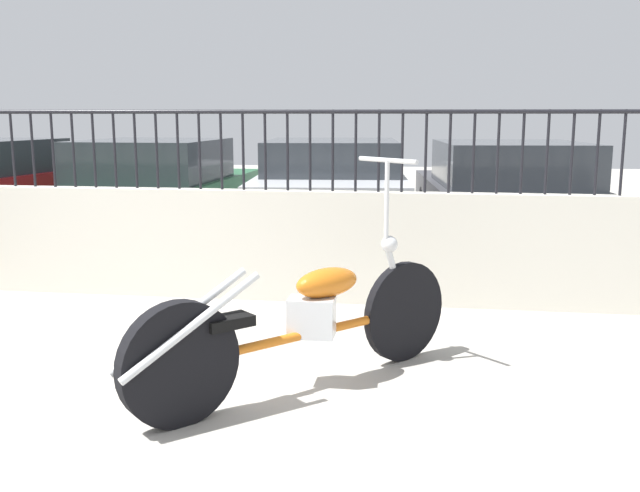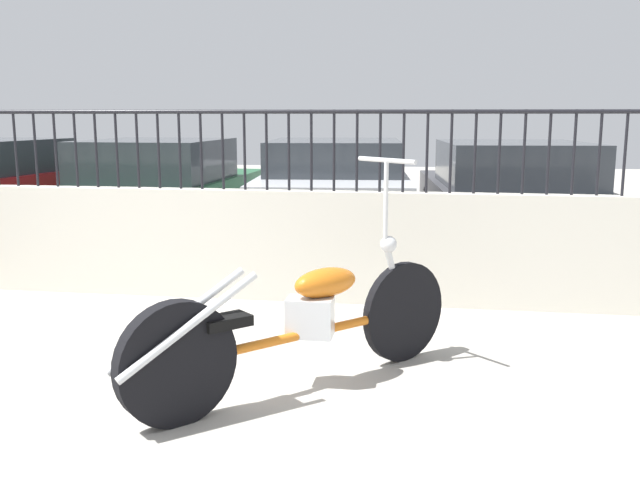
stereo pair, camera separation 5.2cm
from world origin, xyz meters
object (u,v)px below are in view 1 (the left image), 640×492
(car_silver, at_px, (332,190))
(car_dark_grey, at_px, (507,195))
(motorcycle_orange, at_px, (289,326))
(car_green, at_px, (157,191))

(car_silver, xyz_separation_m, car_dark_grey, (2.19, -0.12, -0.02))
(motorcycle_orange, relative_size, car_silver, 0.42)
(car_green, xyz_separation_m, car_dark_grey, (4.47, 0.13, -0.00))
(car_green, bearing_deg, car_silver, -83.45)
(motorcycle_orange, distance_m, car_silver, 5.17)
(car_silver, bearing_deg, motorcycle_orange, 179.01)
(car_green, bearing_deg, car_dark_grey, -88.01)
(car_green, distance_m, car_silver, 2.29)
(car_green, height_order, car_dark_grey, car_green)
(car_green, distance_m, car_dark_grey, 4.47)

